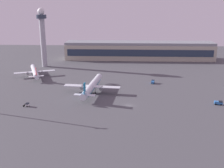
{
  "coord_description": "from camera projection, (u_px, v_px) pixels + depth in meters",
  "views": [
    {
      "loc": [
        -2.74,
        -134.96,
        51.75
      ],
      "look_at": [
        -9.99,
        25.66,
        4.0
      ],
      "focal_mm": 44.15,
      "sensor_mm": 36.0,
      "label": 1
    }
  ],
  "objects": [
    {
      "name": "ground_plane",
      "position": [
        129.0,
        106.0,
        143.86
      ],
      "size": [
        416.0,
        416.0,
        0.0
      ],
      "primitive_type": "plane",
      "color": "#4C4C51"
    },
    {
      "name": "terminal_building",
      "position": [
        139.0,
        51.0,
        259.5
      ],
      "size": [
        137.76,
        22.4,
        16.4
      ],
      "color": "#B2AD99",
      "rests_on": "ground"
    },
    {
      "name": "control_tower",
      "position": [
        43.0,
        34.0,
        223.93
      ],
      "size": [
        8.0,
        8.0,
        47.72
      ],
      "color": "#A8A8B2",
      "rests_on": "ground"
    },
    {
      "name": "airplane_taxiway_distant",
      "position": [
        92.0,
        86.0,
        163.22
      ],
      "size": [
        33.87,
        43.42,
        11.13
      ],
      "rotation": [
        0.0,
        0.0,
        -0.11
      ],
      "color": "silver",
      "rests_on": "ground"
    },
    {
      "name": "airplane_terminal_side",
      "position": [
        35.0,
        71.0,
        199.78
      ],
      "size": [
        27.91,
        35.38,
        9.5
      ],
      "rotation": [
        0.0,
        0.0,
        0.39
      ],
      "color": "silver",
      "rests_on": "ground"
    },
    {
      "name": "pushback_tug",
      "position": [
        27.0,
        105.0,
        142.18
      ],
      "size": [
        3.3,
        2.23,
        2.05
      ],
      "rotation": [
        0.0,
        0.0,
        4.57
      ],
      "color": "white",
      "rests_on": "ground"
    },
    {
      "name": "cargo_loader",
      "position": [
        219.0,
        103.0,
        144.7
      ],
      "size": [
        4.45,
        2.77,
        2.25
      ],
      "rotation": [
        0.0,
        0.0,
        4.51
      ],
      "color": "#3372BF",
      "rests_on": "ground"
    },
    {
      "name": "maintenance_van",
      "position": [
        153.0,
        82.0,
        182.88
      ],
      "size": [
        2.68,
        4.43,
        2.25
      ],
      "rotation": [
        0.0,
        0.0,
        6.1
      ],
      "color": "#3372BF",
      "rests_on": "ground"
    }
  ]
}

